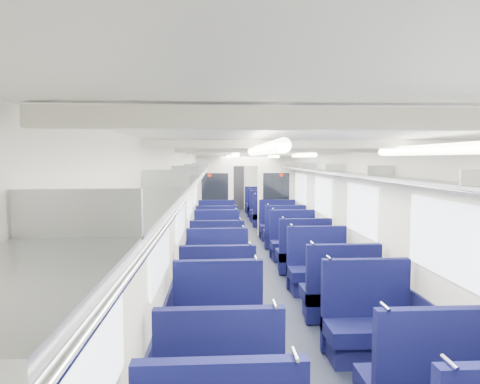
{
  "coord_description": "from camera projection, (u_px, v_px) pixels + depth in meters",
  "views": [
    {
      "loc": [
        -0.85,
        -9.13,
        2.2
      ],
      "look_at": [
        -0.18,
        2.36,
        1.28
      ],
      "focal_mm": 31.17,
      "sensor_mm": 36.0,
      "label": 1
    }
  ],
  "objects": [
    {
      "name": "floor",
      "position": [
        254.0,
        257.0,
        9.31
      ],
      "size": [
        2.8,
        18.0,
        0.01
      ],
      "primitive_type": "cube",
      "color": "black",
      "rests_on": "ground"
    },
    {
      "name": "ceiling",
      "position": [
        254.0,
        152.0,
        9.13
      ],
      "size": [
        2.8,
        18.0,
        0.01
      ],
      "primitive_type": "cube",
      "color": "white",
      "rests_on": "wall_left"
    },
    {
      "name": "wall_left",
      "position": [
        191.0,
        206.0,
        9.14
      ],
      "size": [
        0.02,
        18.0,
        2.35
      ],
      "primitive_type": "cube",
      "color": "beige",
      "rests_on": "floor"
    },
    {
      "name": "dado_left",
      "position": [
        192.0,
        243.0,
        9.21
      ],
      "size": [
        0.03,
        17.9,
        0.7
      ],
      "primitive_type": "cube",
      "color": "#0F1034",
      "rests_on": "floor"
    },
    {
      "name": "wall_right",
      "position": [
        317.0,
        205.0,
        9.3
      ],
      "size": [
        0.02,
        18.0,
        2.35
      ],
      "primitive_type": "cube",
      "color": "beige",
      "rests_on": "floor"
    },
    {
      "name": "dado_right",
      "position": [
        315.0,
        241.0,
        9.37
      ],
      "size": [
        0.03,
        17.9,
        0.7
      ],
      "primitive_type": "cube",
      "color": "#0F1034",
      "rests_on": "floor"
    },
    {
      "name": "wall_far",
      "position": [
        235.0,
        182.0,
        18.18
      ],
      "size": [
        2.8,
        0.02,
        2.35
      ],
      "primitive_type": "cube",
      "color": "beige",
      "rests_on": "floor"
    },
    {
      "name": "luggage_rack_left",
      "position": [
        199.0,
        169.0,
        9.09
      ],
      "size": [
        0.36,
        17.4,
        0.18
      ],
      "color": "#B2B5BA",
      "rests_on": "wall_left"
    },
    {
      "name": "luggage_rack_right",
      "position": [
        309.0,
        169.0,
        9.23
      ],
      "size": [
        0.36,
        17.4,
        0.18
      ],
      "color": "#B2B5BA",
      "rests_on": "wall_right"
    },
    {
      "name": "windows",
      "position": [
        256.0,
        196.0,
        8.75
      ],
      "size": [
        2.78,
        15.6,
        0.75
      ],
      "color": "white",
      "rests_on": "wall_left"
    },
    {
      "name": "ceiling_fittings",
      "position": [
        256.0,
        155.0,
        8.87
      ],
      "size": [
        2.7,
        16.06,
        0.11
      ],
      "color": "beige",
      "rests_on": "ceiling"
    },
    {
      "name": "end_door",
      "position": [
        235.0,
        187.0,
        18.13
      ],
      "size": [
        0.75,
        0.06,
        2.0
      ],
      "primitive_type": "cube",
      "color": "black",
      "rests_on": "floor"
    },
    {
      "name": "bulkhead",
      "position": [
        246.0,
        193.0,
        11.91
      ],
      "size": [
        2.8,
        0.1,
        2.35
      ],
      "color": "beige",
      "rests_on": "floor"
    },
    {
      "name": "seat_6",
      "position": [
        218.0,
        330.0,
        4.53
      ],
      "size": [
        1.0,
        0.55,
        1.11
      ],
      "color": "#0D0F3E",
      "rests_on": "floor"
    },
    {
      "name": "seat_7",
      "position": [
        369.0,
        328.0,
        4.59
      ],
      "size": [
        1.0,
        0.55,
        1.11
      ],
      "color": "#0D0F3E",
      "rests_on": "floor"
    },
    {
      "name": "seat_8",
      "position": [
        218.0,
        298.0,
        5.58
      ],
      "size": [
        1.0,
        0.55,
        1.11
      ],
      "color": "#0D0F3E",
      "rests_on": "floor"
    },
    {
      "name": "seat_9",
      "position": [
        340.0,
        296.0,
        5.66
      ],
      "size": [
        1.0,
        0.55,
        1.11
      ],
      "color": "#0D0F3E",
      "rests_on": "floor"
    },
    {
      "name": "seat_10",
      "position": [
        218.0,
        275.0,
        6.65
      ],
      "size": [
        1.0,
        0.55,
        1.11
      ],
      "color": "#0D0F3E",
      "rests_on": "floor"
    },
    {
      "name": "seat_11",
      "position": [
        318.0,
        272.0,
        6.86
      ],
      "size": [
        1.0,
        0.55,
        1.11
      ],
      "color": "#0D0F3E",
      "rests_on": "floor"
    },
    {
      "name": "seat_12",
      "position": [
        217.0,
        259.0,
        7.77
      ],
      "size": [
        1.0,
        0.55,
        1.11
      ],
      "color": "#0D0F3E",
      "rests_on": "floor"
    },
    {
      "name": "seat_13",
      "position": [
        303.0,
        256.0,
        8.01
      ],
      "size": [
        1.0,
        0.55,
        1.11
      ],
      "color": "#0D0F3E",
      "rests_on": "floor"
    },
    {
      "name": "seat_14",
      "position": [
        217.0,
        244.0,
        9.08
      ],
      "size": [
        1.0,
        0.55,
        1.11
      ],
      "color": "#0D0F3E",
      "rests_on": "floor"
    },
    {
      "name": "seat_15",
      "position": [
        293.0,
        244.0,
        9.08
      ],
      "size": [
        1.0,
        0.55,
        1.11
      ],
      "color": "#0D0F3E",
      "rests_on": "floor"
    },
    {
      "name": "seat_16",
      "position": [
        217.0,
        235.0,
        10.12
      ],
      "size": [
        1.0,
        0.55,
        1.11
      ],
      "color": "#0D0F3E",
      "rests_on": "floor"
    },
    {
      "name": "seat_17",
      "position": [
        284.0,
        234.0,
        10.25
      ],
      "size": [
        1.0,
        0.55,
        1.11
      ],
      "color": "#0D0F3E",
      "rests_on": "floor"
    },
    {
      "name": "seat_18",
      "position": [
        217.0,
        228.0,
        11.26
      ],
      "size": [
        1.0,
        0.55,
        1.11
      ],
      "color": "#0D0F3E",
      "rests_on": "floor"
    },
    {
      "name": "seat_19",
      "position": [
        278.0,
        227.0,
        11.33
      ],
      "size": [
        1.0,
        0.55,
        1.11
      ],
      "color": "#0D0F3E",
      "rests_on": "floor"
    },
    {
      "name": "seat_20",
      "position": [
        217.0,
        217.0,
        13.38
      ],
      "size": [
        1.0,
        0.55,
        1.11
      ],
      "color": "#0D0F3E",
      "rests_on": "floor"
    },
    {
      "name": "seat_21",
      "position": [
        268.0,
        216.0,
        13.53
      ],
      "size": [
        1.0,
        0.55,
        1.11
      ],
      "color": "#0D0F3E",
      "rests_on": "floor"
    },
    {
      "name": "seat_22",
      "position": [
        217.0,
        212.0,
        14.53
      ],
      "size": [
        1.0,
        0.55,
        1.11
      ],
      "color": "#0D0F3E",
      "rests_on": "floor"
    },
    {
      "name": "seat_23",
      "position": [
        264.0,
        212.0,
        14.67
      ],
      "size": [
        1.0,
        0.55,
        1.11
      ],
      "color": "#0D0F3E",
      "rests_on": "floor"
    },
    {
      "name": "seat_24",
      "position": [
        216.0,
        208.0,
        15.63
      ],
      "size": [
        1.0,
        0.55,
        1.11
      ],
      "color": "#0D0F3E",
      "rests_on": "floor"
    },
    {
      "name": "seat_25",
      "position": [
        260.0,
        208.0,
        15.77
      ],
      "size": [
        1.0,
        0.55,
        1.11
      ],
      "color": "#0D0F3E",
      "rests_on": "floor"
    },
    {
      "name": "seat_26",
      "position": [
        216.0,
        205.0,
        16.78
      ],
      "size": [
        1.0,
        0.55,
        1.11
      ],
      "color": "#0D0F3E",
      "rests_on": "floor"
    },
    {
      "name": "seat_27",
      "position": [
        257.0,
        205.0,
        16.83
      ],
      "size": [
        1.0,
        0.55,
        1.11
      ],
      "color": "#0D0F3E",
      "rests_on": "floor"
    }
  ]
}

